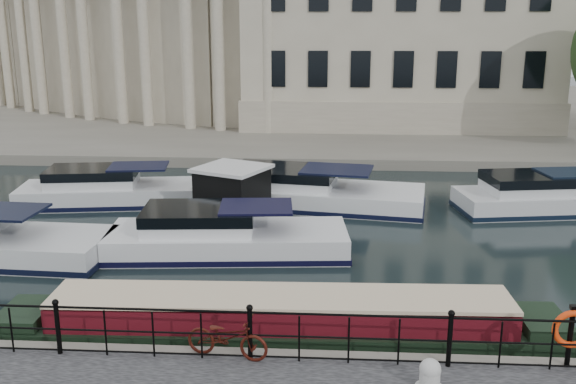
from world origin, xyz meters
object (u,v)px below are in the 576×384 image
at_px(mooring_bollard, 430,375).
at_px(narrowboat, 280,328).
at_px(harbour_hut, 233,197).
at_px(life_ring_post, 572,330).
at_px(bicycle, 227,337).

xyz_separation_m(mooring_bollard, narrowboat, (-3.02, 2.67, -0.47)).
distance_m(narrowboat, harbour_hut, 9.74).
relative_size(mooring_bollard, narrowboat, 0.05).
bearing_deg(narrowboat, life_ring_post, -18.02).
relative_size(bicycle, mooring_bollard, 2.86).
height_order(mooring_bollard, life_ring_post, life_ring_post).
xyz_separation_m(bicycle, life_ring_post, (6.86, 0.02, 0.37)).
distance_m(bicycle, narrowboat, 2.09).
relative_size(bicycle, life_ring_post, 1.32).
height_order(narrowboat, harbour_hut, harbour_hut).
relative_size(bicycle, harbour_hut, 0.44).
height_order(bicycle, life_ring_post, life_ring_post).
height_order(bicycle, mooring_bollard, bicycle).
bearing_deg(harbour_hut, life_ring_post, -28.32).
distance_m(life_ring_post, harbour_hut, 13.95).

